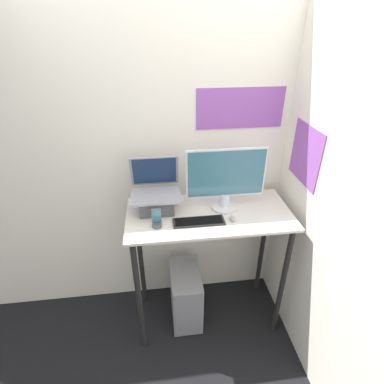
# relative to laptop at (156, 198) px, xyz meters

# --- Properties ---
(ground_plane) EXTENTS (12.00, 12.00, 0.00)m
(ground_plane) POSITION_rel_laptop_xyz_m (0.37, -0.36, -1.17)
(ground_plane) COLOR black
(wall_back) EXTENTS (6.00, 0.06, 2.60)m
(wall_back) POSITION_rel_laptop_xyz_m (0.37, 0.27, 0.13)
(wall_back) COLOR silver
(wall_back) RESTS_ON ground_plane
(wall_side_right) EXTENTS (0.06, 6.00, 2.60)m
(wall_side_right) POSITION_rel_laptop_xyz_m (1.04, -0.36, 0.13)
(wall_side_right) COLOR silver
(wall_side_right) RESTS_ON ground_plane
(desk) EXTENTS (1.17, 0.55, 1.07)m
(desk) POSITION_rel_laptop_xyz_m (0.37, -0.09, -0.30)
(desk) COLOR beige
(desk) RESTS_ON ground_plane
(laptop) EXTENTS (0.34, 0.29, 0.37)m
(laptop) POSITION_rel_laptop_xyz_m (0.00, 0.00, 0.00)
(laptop) COLOR #4C4C51
(laptop) RESTS_ON desk
(monitor) EXTENTS (0.56, 0.19, 0.46)m
(monitor) POSITION_rel_laptop_xyz_m (0.49, -0.03, 0.12)
(monitor) COLOR silver
(monitor) RESTS_ON desk
(keyboard) EXTENTS (0.35, 0.11, 0.02)m
(keyboard) POSITION_rel_laptop_xyz_m (0.28, -0.19, -0.09)
(keyboard) COLOR black
(keyboard) RESTS_ON desk
(mouse) EXTENTS (0.04, 0.06, 0.03)m
(mouse) POSITION_rel_laptop_xyz_m (0.51, -0.19, -0.09)
(mouse) COLOR #99999E
(mouse) RESTS_ON desk
(cell_phone) EXTENTS (0.06, 0.06, 0.14)m
(cell_phone) POSITION_rel_laptop_xyz_m (-0.00, -0.20, -0.06)
(cell_phone) COLOR #4C4C51
(cell_phone) RESTS_ON desk
(computer_tower) EXTENTS (0.24, 0.42, 0.50)m
(computer_tower) POSITION_rel_laptop_xyz_m (0.19, -0.08, -0.92)
(computer_tower) COLOR gray
(computer_tower) RESTS_ON ground_plane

